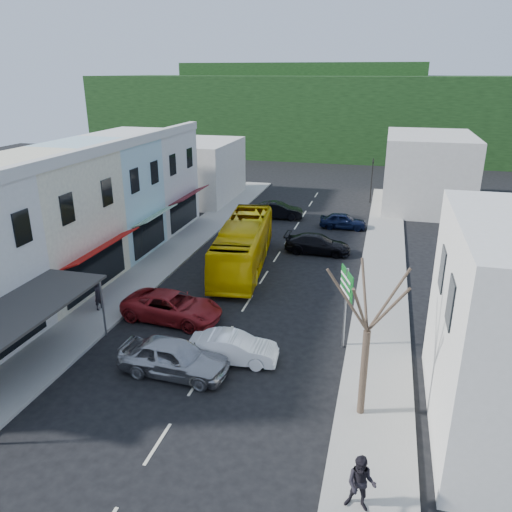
{
  "coord_description": "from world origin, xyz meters",
  "views": [
    {
      "loc": [
        7.08,
        -21.12,
        12.56
      ],
      "look_at": [
        0.0,
        6.0,
        2.2
      ],
      "focal_mm": 35.0,
      "sensor_mm": 36.0,
      "label": 1
    }
  ],
  "objects_px": {
    "car_red": "(172,307)",
    "car_silver": "(174,360)",
    "car_white": "(233,348)",
    "pedestrian_left": "(99,295)",
    "street_tree": "(367,331)",
    "bus": "(243,245)",
    "direction_sign": "(345,309)",
    "traffic_signal": "(372,181)",
    "pedestrian_right": "(361,486)"
  },
  "relations": [
    {
      "from": "car_white",
      "to": "direction_sign",
      "type": "xyz_separation_m",
      "value": [
        4.79,
        2.52,
        1.36
      ]
    },
    {
      "from": "car_white",
      "to": "car_silver",
      "type": "bearing_deg",
      "value": 121.96
    },
    {
      "from": "car_red",
      "to": "car_white",
      "type": "bearing_deg",
      "value": -120.7
    },
    {
      "from": "street_tree",
      "to": "traffic_signal",
      "type": "relative_size",
      "value": 1.65
    },
    {
      "from": "bus",
      "to": "pedestrian_left",
      "type": "relative_size",
      "value": 6.82
    },
    {
      "from": "car_red",
      "to": "direction_sign",
      "type": "relative_size",
      "value": 1.12
    },
    {
      "from": "car_red",
      "to": "pedestrian_left",
      "type": "xyz_separation_m",
      "value": [
        -4.32,
        -0.14,
        0.3
      ]
    },
    {
      "from": "pedestrian_left",
      "to": "traffic_signal",
      "type": "distance_m",
      "value": 32.1
    },
    {
      "from": "car_silver",
      "to": "pedestrian_left",
      "type": "bearing_deg",
      "value": 57.17
    },
    {
      "from": "car_red",
      "to": "car_silver",
      "type": "bearing_deg",
      "value": -150.65
    },
    {
      "from": "direction_sign",
      "to": "bus",
      "type": "bearing_deg",
      "value": 109.54
    },
    {
      "from": "car_white",
      "to": "pedestrian_left",
      "type": "relative_size",
      "value": 2.59
    },
    {
      "from": "car_red",
      "to": "pedestrian_left",
      "type": "bearing_deg",
      "value": 97.04
    },
    {
      "from": "car_silver",
      "to": "direction_sign",
      "type": "relative_size",
      "value": 1.07
    },
    {
      "from": "direction_sign",
      "to": "car_red",
      "type": "bearing_deg",
      "value": 155.53
    },
    {
      "from": "pedestrian_right",
      "to": "street_tree",
      "type": "xyz_separation_m",
      "value": [
        -0.24,
        4.66,
        2.7
      ]
    },
    {
      "from": "car_white",
      "to": "direction_sign",
      "type": "height_order",
      "value": "direction_sign"
    },
    {
      "from": "car_red",
      "to": "pedestrian_left",
      "type": "relative_size",
      "value": 2.71
    },
    {
      "from": "car_red",
      "to": "direction_sign",
      "type": "bearing_deg",
      "value": -88.81
    },
    {
      "from": "bus",
      "to": "pedestrian_left",
      "type": "height_order",
      "value": "bus"
    },
    {
      "from": "pedestrian_left",
      "to": "direction_sign",
      "type": "distance_m",
      "value": 13.52
    },
    {
      "from": "car_red",
      "to": "street_tree",
      "type": "xyz_separation_m",
      "value": [
        10.29,
        -5.61,
        3.0
      ]
    },
    {
      "from": "bus",
      "to": "car_white",
      "type": "distance_m",
      "value": 11.92
    },
    {
      "from": "street_tree",
      "to": "car_red",
      "type": "bearing_deg",
      "value": 151.4
    },
    {
      "from": "pedestrian_right",
      "to": "direction_sign",
      "type": "height_order",
      "value": "direction_sign"
    },
    {
      "from": "bus",
      "to": "car_red",
      "type": "bearing_deg",
      "value": -107.52
    },
    {
      "from": "car_red",
      "to": "traffic_signal",
      "type": "bearing_deg",
      "value": -12.41
    },
    {
      "from": "car_white",
      "to": "pedestrian_right",
      "type": "relative_size",
      "value": 2.59
    },
    {
      "from": "pedestrian_left",
      "to": "pedestrian_right",
      "type": "bearing_deg",
      "value": -114.86
    },
    {
      "from": "traffic_signal",
      "to": "pedestrian_left",
      "type": "bearing_deg",
      "value": 61.08
    },
    {
      "from": "car_silver",
      "to": "pedestrian_right",
      "type": "xyz_separation_m",
      "value": [
        8.38,
        -5.47,
        0.3
      ]
    },
    {
      "from": "pedestrian_right",
      "to": "traffic_signal",
      "type": "distance_m",
      "value": 39.27
    },
    {
      "from": "street_tree",
      "to": "pedestrian_left",
      "type": "bearing_deg",
      "value": 159.49
    },
    {
      "from": "bus",
      "to": "pedestrian_right",
      "type": "height_order",
      "value": "bus"
    },
    {
      "from": "car_red",
      "to": "pedestrian_right",
      "type": "distance_m",
      "value": 14.72
    },
    {
      "from": "car_red",
      "to": "direction_sign",
      "type": "distance_m",
      "value": 9.27
    },
    {
      "from": "car_silver",
      "to": "direction_sign",
      "type": "xyz_separation_m",
      "value": [
        6.99,
        4.17,
        1.36
      ]
    },
    {
      "from": "bus",
      "to": "pedestrian_left",
      "type": "xyz_separation_m",
      "value": [
        -5.88,
        -8.54,
        -0.55
      ]
    },
    {
      "from": "car_red",
      "to": "street_tree",
      "type": "distance_m",
      "value": 12.1
    },
    {
      "from": "traffic_signal",
      "to": "car_red",
      "type": "bearing_deg",
      "value": 68.39
    },
    {
      "from": "traffic_signal",
      "to": "street_tree",
      "type": "bearing_deg",
      "value": 87.82
    },
    {
      "from": "car_silver",
      "to": "street_tree",
      "type": "height_order",
      "value": "street_tree"
    },
    {
      "from": "pedestrian_right",
      "to": "street_tree",
      "type": "distance_m",
      "value": 5.39
    },
    {
      "from": "car_white",
      "to": "direction_sign",
      "type": "relative_size",
      "value": 1.07
    },
    {
      "from": "pedestrian_right",
      "to": "bus",
      "type": "bearing_deg",
      "value": 121.0
    },
    {
      "from": "street_tree",
      "to": "traffic_signal",
      "type": "distance_m",
      "value": 34.62
    },
    {
      "from": "car_white",
      "to": "pedestrian_right",
      "type": "bearing_deg",
      "value": -143.97
    },
    {
      "from": "pedestrian_left",
      "to": "traffic_signal",
      "type": "height_order",
      "value": "traffic_signal"
    },
    {
      "from": "traffic_signal",
      "to": "car_white",
      "type": "bearing_deg",
      "value": 77.44
    },
    {
      "from": "car_silver",
      "to": "direction_sign",
      "type": "bearing_deg",
      "value": -56.33
    }
  ]
}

